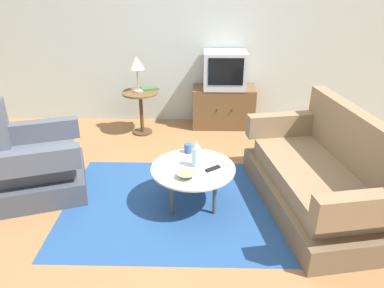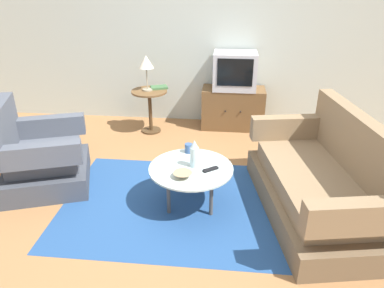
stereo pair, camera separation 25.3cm
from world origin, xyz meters
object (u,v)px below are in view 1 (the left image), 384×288
(vase, at_px, (196,154))
(book, at_px, (150,88))
(couch, at_px, (321,179))
(coffee_table, at_px, (193,171))
(tv_stand, at_px, (223,107))
(mug, at_px, (188,148))
(table_lamp, at_px, (137,64))
(side_table, at_px, (141,104))
(bowl, at_px, (186,175))
(tv_remote_dark, at_px, (213,169))
(armchair, at_px, (34,164))
(television, at_px, (225,70))

(vase, height_order, book, vase)
(couch, height_order, coffee_table, couch)
(couch, height_order, tv_stand, couch)
(mug, bearing_deg, table_lamp, 116.91)
(side_table, bearing_deg, tv_stand, 13.49)
(tv_stand, relative_size, bowl, 5.08)
(coffee_table, bearing_deg, tv_remote_dark, -9.74)
(tv_stand, relative_size, mug, 6.99)
(coffee_table, height_order, tv_stand, tv_stand)
(bowl, relative_size, book, 0.65)
(coffee_table, bearing_deg, armchair, 172.60)
(mug, bearing_deg, tv_remote_dark, -55.04)
(side_table, relative_size, tv_stand, 0.69)
(bowl, height_order, book, book)
(coffee_table, height_order, tv_remote_dark, tv_remote_dark)
(television, xyz_separation_m, tv_remote_dark, (-0.21, -2.05, -0.41))
(vase, height_order, mug, vase)
(couch, distance_m, bowl, 1.30)
(table_lamp, bearing_deg, television, 12.82)
(tv_stand, bearing_deg, tv_remote_dark, -95.94)
(couch, bearing_deg, television, 12.02)
(bowl, bearing_deg, coffee_table, 72.87)
(armchair, distance_m, mug, 1.59)
(coffee_table, bearing_deg, table_lamp, 114.12)
(coffee_table, relative_size, tv_stand, 0.91)
(tv_remote_dark, relative_size, book, 0.55)
(side_table, relative_size, book, 2.26)
(table_lamp, height_order, bowl, table_lamp)
(book, bearing_deg, couch, -65.98)
(couch, bearing_deg, table_lamp, 38.82)
(armchair, relative_size, bowl, 6.21)
(couch, relative_size, book, 6.92)
(mug, relative_size, bowl, 0.73)
(coffee_table, distance_m, book, 1.98)
(tv_remote_dark, bearing_deg, television, -131.94)
(couch, distance_m, tv_stand, 2.17)
(armchair, distance_m, vase, 1.69)
(couch, height_order, television, television)
(tv_remote_dark, bearing_deg, mug, -91.04)
(couch, distance_m, book, 2.65)
(television, bearing_deg, tv_remote_dark, -95.93)
(side_table, relative_size, television, 1.03)
(mug, bearing_deg, television, 75.14)
(couch, xyz_separation_m, vase, (-1.20, 0.02, 0.25))
(mug, bearing_deg, couch, -13.24)
(coffee_table, xyz_separation_m, tv_stand, (0.40, 2.02, -0.10))
(tv_stand, distance_m, table_lamp, 1.40)
(side_table, height_order, tv_remote_dark, side_table)
(mug, bearing_deg, armchair, -176.41)
(couch, distance_m, table_lamp, 2.74)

